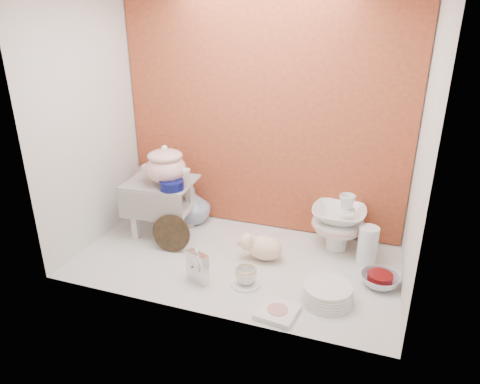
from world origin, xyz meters
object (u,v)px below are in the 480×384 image
object	(u,v)px
plush_pig	(265,248)
step_stool	(163,207)
gold_rim_teacup	(246,275)
mantel_clock	(197,266)
porcelain_tower	(338,221)
soup_tureen	(166,165)
blue_white_vase	(193,205)
floral_platter	(159,190)
crystal_bowl	(380,280)
dinner_plate_stack	(327,293)

from	to	relation	value
plush_pig	step_stool	bearing A→B (deg)	179.03
step_stool	gold_rim_teacup	size ratio (longest dim) A/B	3.64
step_stool	plush_pig	size ratio (longest dim) A/B	1.58
mantel_clock	porcelain_tower	bearing A→B (deg)	65.69
soup_tureen	blue_white_vase	distance (m)	0.42
soup_tureen	plush_pig	size ratio (longest dim) A/B	1.10
floral_platter	porcelain_tower	distance (m)	1.21
mantel_clock	plush_pig	distance (m)	0.43
gold_rim_teacup	crystal_bowl	world-z (taller)	gold_rim_teacup
porcelain_tower	gold_rim_teacup	bearing A→B (deg)	-125.90
soup_tureen	dinner_plate_stack	bearing A→B (deg)	-18.74
blue_white_vase	dinner_plate_stack	size ratio (longest dim) A/B	0.95
plush_pig	gold_rim_teacup	distance (m)	0.27
soup_tureen	porcelain_tower	distance (m)	1.08
plush_pig	porcelain_tower	bearing A→B (deg)	43.98
gold_rim_teacup	step_stool	bearing A→B (deg)	150.73
mantel_clock	dinner_plate_stack	bearing A→B (deg)	27.50
soup_tureen	mantel_clock	size ratio (longest dim) A/B	1.49
mantel_clock	porcelain_tower	size ratio (longest dim) A/B	0.53
mantel_clock	dinner_plate_stack	distance (m)	0.67
dinner_plate_stack	porcelain_tower	xyz separation A→B (m)	(-0.03, 0.54, 0.13)
soup_tureen	gold_rim_teacup	bearing A→B (deg)	-29.52
plush_pig	floral_platter	bearing A→B (deg)	167.73
crystal_bowl	dinner_plate_stack	bearing A→B (deg)	-136.91
crystal_bowl	soup_tureen	bearing A→B (deg)	174.09
crystal_bowl	plush_pig	bearing A→B (deg)	175.54
soup_tureen	floral_platter	size ratio (longest dim) A/B	0.71
soup_tureen	plush_pig	bearing A→B (deg)	-7.33
step_stool	floral_platter	world-z (taller)	floral_platter
gold_rim_teacup	dinner_plate_stack	bearing A→B (deg)	0.03
floral_platter	step_stool	bearing A→B (deg)	-56.24
gold_rim_teacup	porcelain_tower	distance (m)	0.68
floral_platter	gold_rim_teacup	distance (m)	1.02
gold_rim_teacup	blue_white_vase	bearing A→B (deg)	134.62
step_stool	porcelain_tower	bearing A→B (deg)	3.42
floral_platter	crystal_bowl	xyz separation A→B (m)	(1.48, -0.36, -0.17)
soup_tureen	mantel_clock	world-z (taller)	soup_tureen
blue_white_vase	crystal_bowl	world-z (taller)	blue_white_vase
soup_tureen	gold_rim_teacup	xyz separation A→B (m)	(0.63, -0.36, -0.42)
blue_white_vase	soup_tureen	bearing A→B (deg)	-104.96
mantel_clock	gold_rim_teacup	world-z (taller)	mantel_clock
mantel_clock	blue_white_vase	bearing A→B (deg)	139.57
step_stool	gold_rim_teacup	bearing A→B (deg)	-34.03
floral_platter	blue_white_vase	xyz separation A→B (m)	(0.25, -0.01, -0.08)
gold_rim_teacup	dinner_plate_stack	size ratio (longest dim) A/B	0.43
plush_pig	gold_rim_teacup	size ratio (longest dim) A/B	2.30
dinner_plate_stack	floral_platter	bearing A→B (deg)	154.79
soup_tureen	dinner_plate_stack	world-z (taller)	soup_tureen
mantel_clock	crystal_bowl	bearing A→B (deg)	39.78
plush_pig	crystal_bowl	xyz separation A→B (m)	(0.64, -0.05, -0.05)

